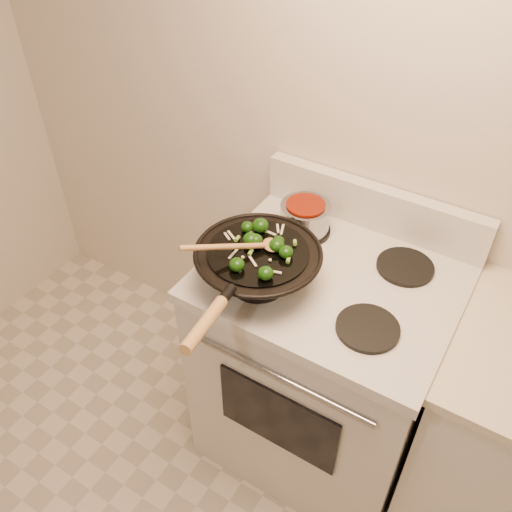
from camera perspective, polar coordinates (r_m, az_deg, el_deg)
The scene contains 5 objects.
stove at distance 2.03m, azimuth 6.90°, elevation -11.26°, with size 0.78×0.67×1.08m.
wok at distance 1.60m, azimuth 0.15°, elevation -0.97°, with size 0.38×0.63×0.18m.
stirfry at distance 1.56m, azimuth 0.39°, elevation 1.04°, with size 0.24×0.27×0.04m.
wooden_spoon at distance 1.55m, azimuth -1.04°, elevation 1.07°, with size 0.22×0.26×0.08m.
saucepan at distance 1.82m, azimuth 5.14°, elevation 4.16°, with size 0.17×0.27×0.10m.
Camera 1 is at (0.39, 0.00, 2.07)m, focal length 38.00 mm.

